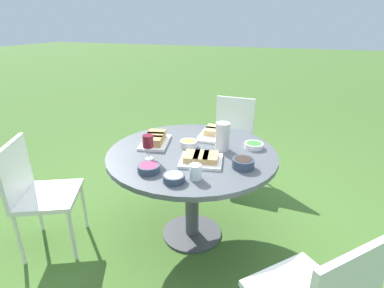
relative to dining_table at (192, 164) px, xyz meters
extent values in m
plane|color=#446B2B|center=(0.00, 0.00, -0.66)|extent=(40.00, 40.00, 0.00)
cylinder|color=#4C4C51|center=(0.00, 0.00, -0.65)|extent=(0.49, 0.49, 0.02)
cylinder|color=#4C4C51|center=(0.00, 0.00, -0.28)|extent=(0.11, 0.11, 0.71)
cylinder|color=#4C5156|center=(0.00, 0.00, 0.09)|extent=(1.28, 1.28, 0.03)
cube|color=silver|center=(0.97, 0.49, -0.21)|extent=(0.57, 0.58, 0.04)
cube|color=silver|center=(1.15, 0.58, 0.02)|extent=(0.23, 0.41, 0.42)
cylinder|color=silver|center=(0.72, 0.58, -0.44)|extent=(0.03, 0.03, 0.43)
cylinder|color=silver|center=(0.90, 0.24, -0.44)|extent=(0.03, 0.03, 0.43)
cylinder|color=silver|center=(1.05, 0.75, -0.44)|extent=(0.03, 0.03, 0.43)
cylinder|color=silver|center=(1.23, 0.40, -0.44)|extent=(0.03, 0.03, 0.43)
cube|color=silver|center=(-0.03, -1.12, -0.21)|extent=(0.45, 0.43, 0.04)
cube|color=silver|center=(-0.04, -1.31, 0.02)|extent=(0.44, 0.04, 0.42)
cylinder|color=silver|center=(0.17, -0.94, -0.44)|extent=(0.03, 0.03, 0.43)
cylinder|color=silver|center=(-0.22, -0.92, -0.44)|extent=(0.03, 0.03, 0.43)
cylinder|color=silver|center=(0.16, -1.31, -0.44)|extent=(0.03, 0.03, 0.43)
cylinder|color=silver|center=(-0.23, -1.29, -0.44)|extent=(0.03, 0.03, 0.43)
cylinder|color=silver|center=(-0.20, -0.11, 0.22)|extent=(0.11, 0.11, 0.22)
cone|color=silver|center=(-0.16, -0.11, 0.31)|extent=(0.03, 0.03, 0.03)
cylinder|color=silver|center=(0.24, 0.23, 0.11)|extent=(0.06, 0.06, 0.01)
cylinder|color=silver|center=(0.24, 0.23, 0.16)|extent=(0.01, 0.01, 0.09)
cylinder|color=maroon|center=(0.24, 0.23, 0.25)|extent=(0.08, 0.08, 0.09)
cube|color=white|center=(0.33, -0.04, 0.12)|extent=(0.28, 0.37, 0.02)
cube|color=#B2844C|center=(0.31, 0.03, 0.16)|extent=(0.16, 0.15, 0.06)
cube|color=#B2844C|center=(0.33, -0.04, 0.16)|extent=(0.16, 0.15, 0.06)
cube|color=#B2844C|center=(0.35, -0.12, 0.16)|extent=(0.16, 0.15, 0.06)
cube|color=white|center=(-0.12, 0.15, 0.12)|extent=(0.34, 0.31, 0.02)
cube|color=tan|center=(-0.06, 0.17, 0.15)|extent=(0.13, 0.18, 0.04)
cube|color=tan|center=(-0.12, 0.15, 0.15)|extent=(0.13, 0.18, 0.04)
cube|color=tan|center=(-0.19, 0.14, 0.15)|extent=(0.13, 0.18, 0.04)
cube|color=white|center=(-0.05, -0.36, 0.12)|extent=(0.23, 0.35, 0.02)
cube|color=tan|center=(-0.05, -0.44, 0.15)|extent=(0.14, 0.13, 0.05)
cube|color=tan|center=(-0.05, -0.36, 0.15)|extent=(0.14, 0.13, 0.05)
cylinder|color=silver|center=(0.05, -0.07, 0.14)|extent=(0.13, 0.13, 0.05)
cylinder|color=#E0C147|center=(0.05, -0.07, 0.15)|extent=(0.11, 0.11, 0.02)
cylinder|color=white|center=(-0.42, -0.23, 0.13)|extent=(0.15, 0.15, 0.04)
cylinder|color=#387533|center=(-0.42, -0.23, 0.14)|extent=(0.12, 0.12, 0.02)
cylinder|color=#334256|center=(-0.41, 0.14, 0.14)|extent=(0.15, 0.15, 0.06)
cylinder|color=#2D231E|center=(-0.41, 0.14, 0.16)|extent=(0.12, 0.12, 0.03)
cylinder|color=#334256|center=(0.15, 0.41, 0.13)|extent=(0.15, 0.15, 0.05)
cylinder|color=#D6385B|center=(0.15, 0.41, 0.15)|extent=(0.12, 0.12, 0.02)
cylinder|color=#334256|center=(-0.06, 0.47, 0.13)|extent=(0.14, 0.14, 0.04)
cylinder|color=silver|center=(-0.06, 0.47, 0.15)|extent=(0.11, 0.11, 0.02)
cylinder|color=silver|center=(-0.17, 0.39, 0.16)|extent=(0.08, 0.08, 0.10)
camera|label=1|loc=(-0.72, 1.94, 1.02)|focal=28.00mm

